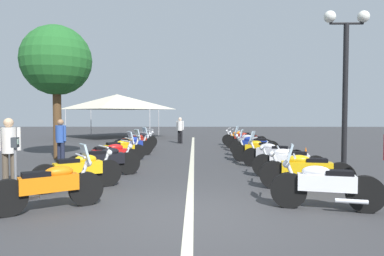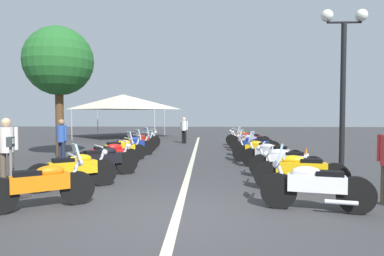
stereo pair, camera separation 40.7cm
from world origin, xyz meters
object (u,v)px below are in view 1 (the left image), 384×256
object	(u,v)px
bystander_3	(180,128)
motorcycle_right_row_1	(306,170)
motorcycle_right_row_3	(272,154)
event_tent	(117,102)
motorcycle_right_row_8	(240,138)
roadside_tree_0	(56,61)
motorcycle_left_row_7	(140,140)
motorcycle_left_row_4	(120,149)
bystander_0	(61,138)
traffic_cone_0	(306,156)
motorcycle_left_row_5	(131,145)
motorcycle_right_row_5	(254,145)
motorcycle_left_row_3	(111,155)
motorcycle_left_row_6	(135,142)
motorcycle_right_row_7	(246,140)
motorcycle_right_row_0	(325,185)
motorcycle_right_row_4	(259,150)
bystander_1	(9,147)
motorcycle_left_row_1	(79,170)
parking_meter	(15,155)
motorcycle_left_row_0	(51,185)
motorcycle_right_row_2	(289,162)
motorcycle_left_row_2	(105,161)
motorcycle_right_row_6	(251,142)

from	to	relation	value
bystander_3	motorcycle_right_row_1	bearing A→B (deg)	50.13
motorcycle_right_row_3	event_tent	size ratio (longest dim) A/B	0.32
motorcycle_right_row_8	roadside_tree_0	size ratio (longest dim) A/B	0.39
motorcycle_left_row_7	event_tent	bearing A→B (deg)	72.61
motorcycle_left_row_4	bystander_0	bearing A→B (deg)	173.97
traffic_cone_0	roadside_tree_0	xyz separation A→B (m)	(1.33, 9.42, 3.57)
motorcycle_left_row_5	motorcycle_right_row_5	world-z (taller)	motorcycle_left_row_5
traffic_cone_0	event_tent	xyz separation A→B (m)	(13.05, 9.69, 2.36)
motorcycle_left_row_5	roadside_tree_0	bearing A→B (deg)	165.74
bystander_3	motorcycle_right_row_5	bearing A→B (deg)	63.19
motorcycle_right_row_3	motorcycle_left_row_3	bearing A→B (deg)	26.14
bystander_3	motorcycle_left_row_5	bearing A→B (deg)	17.97
motorcycle_left_row_6	motorcycle_right_row_5	bearing A→B (deg)	-51.46
motorcycle_right_row_7	motorcycle_right_row_8	distance (m)	1.58
motorcycle_right_row_0	traffic_cone_0	world-z (taller)	motorcycle_right_row_0
motorcycle_right_row_3	motorcycle_right_row_4	xyz separation A→B (m)	(1.38, 0.19, -0.00)
motorcycle_left_row_4	motorcycle_right_row_3	bearing A→B (deg)	-49.01
bystander_1	event_tent	distance (m)	17.13
motorcycle_left_row_5	motorcycle_left_row_6	xyz separation A→B (m)	(1.74, 0.12, -0.02)
motorcycle_left_row_4	bystander_1	xyz separation A→B (m)	(-4.63, 1.69, 0.54)
motorcycle_left_row_1	motorcycle_right_row_5	distance (m)	8.26
motorcycle_right_row_0	bystander_0	distance (m)	9.07
motorcycle_left_row_4	motorcycle_left_row_7	world-z (taller)	motorcycle_left_row_4
motorcycle_left_row_4	motorcycle_right_row_4	world-z (taller)	motorcycle_right_row_4
motorcycle_left_row_1	motorcycle_left_row_3	world-z (taller)	motorcycle_left_row_3
motorcycle_right_row_0	parking_meter	distance (m)	6.45
motorcycle_left_row_6	bystander_0	size ratio (longest dim) A/B	1.15
motorcycle_left_row_4	motorcycle_right_row_3	size ratio (longest dim) A/B	0.95
motorcycle_left_row_0	motorcycle_right_row_7	distance (m)	12.48
motorcycle_left_row_4	motorcycle_left_row_6	world-z (taller)	motorcycle_left_row_4
motorcycle_left_row_6	motorcycle_right_row_2	bearing A→B (deg)	-83.55
motorcycle_right_row_4	traffic_cone_0	bearing A→B (deg)	177.68
motorcycle_left_row_7	bystander_1	distance (m)	9.56
motorcycle_left_row_2	parking_meter	xyz separation A→B (m)	(-2.27, 1.36, 0.43)
bystander_1	motorcycle_right_row_8	bearing A→B (deg)	127.33
bystander_1	motorcycle_left_row_5	bearing A→B (deg)	143.84
bystander_0	motorcycle_right_row_3	bearing A→B (deg)	116.91
motorcycle_right_row_5	roadside_tree_0	size ratio (longest dim) A/B	0.39
motorcycle_right_row_6	bystander_0	distance (m)	8.40
motorcycle_right_row_7	bystander_1	xyz separation A→B (m)	(-9.33, 7.14, 0.53)
motorcycle_left_row_5	motorcycle_right_row_0	bearing A→B (deg)	-89.06
roadside_tree_0	motorcycle_left_row_7	bearing A→B (deg)	-32.63
motorcycle_left_row_1	motorcycle_right_row_6	size ratio (longest dim) A/B	0.94
motorcycle_left_row_1	motorcycle_right_row_8	distance (m)	12.34
motorcycle_right_row_4	bystander_3	size ratio (longest dim) A/B	1.28
motorcycle_right_row_0	motorcycle_right_row_2	bearing A→B (deg)	-79.93
motorcycle_left_row_4	motorcycle_left_row_7	bearing A→B (deg)	56.88
roadside_tree_0	motorcycle_left_row_5	bearing A→B (deg)	-72.72
motorcycle_left_row_3	bystander_3	xyz separation A→B (m)	(9.45, -1.87, 0.45)
event_tent	motorcycle_left_row_4	bearing A→B (deg)	-166.90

